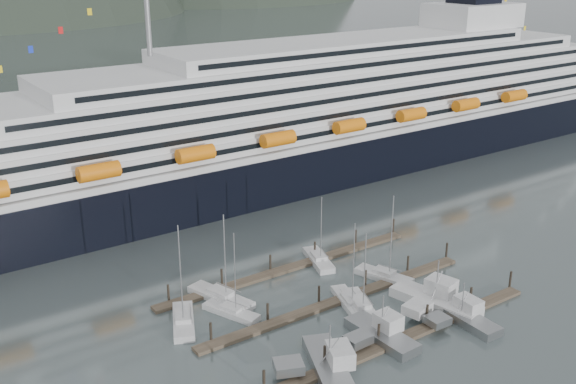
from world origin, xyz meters
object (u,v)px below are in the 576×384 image
at_px(cruise_ship, 318,121).
at_px(sailboat_e, 221,298).
at_px(sailboat_c, 360,308).
at_px(trawler_d, 435,300).
at_px(trawler_a, 328,366).
at_px(trawler_b, 381,334).
at_px(sailboat_f, 319,260).
at_px(trawler_c, 461,315).
at_px(sailboat_h, 384,276).
at_px(sailboat_b, 231,312).
at_px(sailboat_d, 350,303).
at_px(sailboat_a, 183,322).

distance_m(cruise_ship, sailboat_e, 65.54).
distance_m(sailboat_c, trawler_d, 11.10).
xyz_separation_m(trawler_a, trawler_b, (10.42, 1.86, -0.01)).
relative_size(sailboat_c, trawler_a, 0.94).
relative_size(sailboat_f, trawler_c, 1.00).
distance_m(trawler_a, trawler_c, 23.21).
bearing_deg(sailboat_h, cruise_ship, -43.92).
xyz_separation_m(sailboat_b, sailboat_d, (15.65, -7.63, 0.00)).
distance_m(sailboat_d, trawler_c, 15.84).
xyz_separation_m(sailboat_d, trawler_d, (10.11, -7.30, 0.59)).
relative_size(sailboat_d, sailboat_f, 1.11).
distance_m(sailboat_e, trawler_a, 23.63).
xyz_separation_m(sailboat_b, sailboat_h, (25.56, -4.20, 0.03)).
xyz_separation_m(sailboat_b, sailboat_f, (20.64, 6.46, 0.01)).
bearing_deg(sailboat_c, sailboat_b, 79.94).
height_order(trawler_b, trawler_c, trawler_b).
bearing_deg(sailboat_e, sailboat_h, -126.10).
relative_size(sailboat_c, sailboat_e, 0.89).
distance_m(sailboat_b, sailboat_c, 18.70).
height_order(sailboat_f, trawler_c, sailboat_f).
bearing_deg(trawler_d, sailboat_d, 40.60).
height_order(cruise_ship, sailboat_f, cruise_ship).
bearing_deg(sailboat_a, sailboat_d, -87.14).
bearing_deg(trawler_b, sailboat_h, -45.89).
distance_m(sailboat_c, sailboat_d, 2.04).
height_order(sailboat_a, sailboat_e, sailboat_a).
height_order(sailboat_b, trawler_d, sailboat_b).
bearing_deg(trawler_c, sailboat_a, 59.03).
relative_size(sailboat_b, trawler_a, 0.96).
distance_m(trawler_a, trawler_b, 10.58).
bearing_deg(cruise_ship, sailboat_h, -116.08).
xyz_separation_m(sailboat_f, trawler_c, (5.25, -26.16, 0.41)).
bearing_deg(trawler_c, sailboat_h, 3.07).
height_order(cruise_ship, trawler_a, cruise_ship).
xyz_separation_m(sailboat_a, sailboat_f, (27.49, 5.05, -0.03)).
xyz_separation_m(sailboat_f, trawler_d, (5.12, -21.38, 0.57)).
height_order(sailboat_d, trawler_a, sailboat_d).
bearing_deg(sailboat_d, sailboat_e, 68.92).
relative_size(sailboat_a, sailboat_d, 1.15).
height_order(sailboat_b, trawler_b, sailboat_b).
distance_m(trawler_b, trawler_d, 12.85).
distance_m(sailboat_c, trawler_b, 8.11).
xyz_separation_m(sailboat_a, sailboat_e, (7.70, 3.10, -0.01)).
relative_size(sailboat_c, sailboat_h, 0.88).
bearing_deg(sailboat_e, sailboat_f, -101.08).
distance_m(sailboat_d, sailboat_h, 10.49).
xyz_separation_m(sailboat_a, trawler_c, (32.75, -21.11, 0.38)).
distance_m(sailboat_a, trawler_a, 22.57).
height_order(sailboat_f, trawler_b, sailboat_f).
xyz_separation_m(sailboat_a, sailboat_b, (6.86, -1.41, -0.05)).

